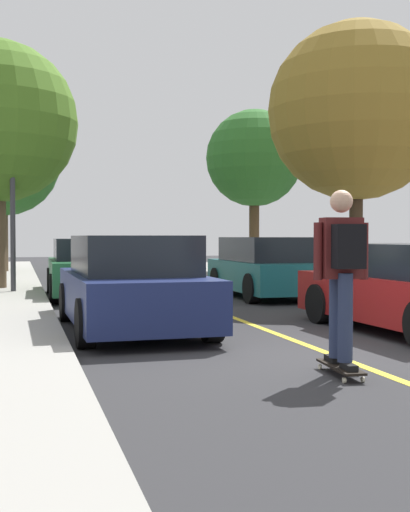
{
  "coord_description": "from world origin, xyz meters",
  "views": [
    {
      "loc": [
        -3.62,
        -7.42,
        1.42
      ],
      "look_at": [
        -0.19,
        4.88,
        1.05
      ],
      "focal_mm": 47.13,
      "sensor_mm": 36.0,
      "label": 1
    }
  ],
  "objects_px": {
    "street_tree_left_near": "(3,160)",
    "skateboarder": "(342,266)",
    "parked_car_right_near": "(267,267)",
    "street_tree_right_nearest": "(357,112)",
    "parked_car_left_near": "(91,269)",
    "street_tree_right_near": "(254,159)",
    "skateboard": "(340,367)",
    "parked_car_left_nearest": "(132,285)",
    "streetlamp": "(12,165)"
  },
  "relations": [
    {
      "from": "street_tree_right_nearest",
      "to": "skateboard",
      "type": "relative_size",
      "value": 7.38
    },
    {
      "from": "skateboard",
      "to": "streetlamp",
      "type": "bearing_deg",
      "value": 107.93
    },
    {
      "from": "street_tree_left_near",
      "to": "parked_car_left_near",
      "type": "bearing_deg",
      "value": -78.05
    },
    {
      "from": "street_tree_right_near",
      "to": "street_tree_left_near",
      "type": "bearing_deg",
      "value": 152.26
    },
    {
      "from": "streetlamp",
      "to": "street_tree_left_near",
      "type": "bearing_deg",
      "value": 92.29
    },
    {
      "from": "parked_car_left_near",
      "to": "parked_car_right_near",
      "type": "relative_size",
      "value": 1.03
    },
    {
      "from": "street_tree_left_near",
      "to": "streetlamp",
      "type": "height_order",
      "value": "street_tree_left_near"
    },
    {
      "from": "parked_car_left_nearest",
      "to": "street_tree_right_nearest",
      "type": "xyz_separation_m",
      "value": [
        6.09,
        4.39,
        3.67
      ]
    },
    {
      "from": "street_tree_right_nearest",
      "to": "streetlamp",
      "type": "distance_m",
      "value": 8.17
    },
    {
      "from": "street_tree_right_near",
      "to": "streetlamp",
      "type": "xyz_separation_m",
      "value": [
        -7.84,
        -5.19,
        -0.95
      ]
    },
    {
      "from": "street_tree_right_nearest",
      "to": "street_tree_left_near",
      "type": "bearing_deg",
      "value": 125.71
    },
    {
      "from": "parked_car_left_near",
      "to": "skateboarder",
      "type": "bearing_deg",
      "value": -81.02
    },
    {
      "from": "street_tree_right_near",
      "to": "skateboarder",
      "type": "height_order",
      "value": "street_tree_right_near"
    },
    {
      "from": "parked_car_right_near",
      "to": "street_tree_left_near",
      "type": "distance_m",
      "value": 13.16
    },
    {
      "from": "street_tree_left_near",
      "to": "street_tree_right_nearest",
      "type": "xyz_separation_m",
      "value": [
        8.22,
        -11.43,
        0.13
      ]
    },
    {
      "from": "street_tree_left_near",
      "to": "street_tree_right_near",
      "type": "bearing_deg",
      "value": -27.74
    },
    {
      "from": "skateboard",
      "to": "parked_car_right_near",
      "type": "bearing_deg",
      "value": 73.99
    },
    {
      "from": "parked_car_left_nearest",
      "to": "skateboarder",
      "type": "bearing_deg",
      "value": -68.41
    },
    {
      "from": "parked_car_left_nearest",
      "to": "street_tree_right_nearest",
      "type": "bearing_deg",
      "value": 35.78
    },
    {
      "from": "streetlamp",
      "to": "street_tree_right_near",
      "type": "bearing_deg",
      "value": 33.53
    },
    {
      "from": "parked_car_right_near",
      "to": "street_tree_left_near",
      "type": "xyz_separation_m",
      "value": [
        -6.09,
        11.12,
        3.54
      ]
    },
    {
      "from": "parked_car_left_near",
      "to": "parked_car_right_near",
      "type": "distance_m",
      "value": 4.1
    },
    {
      "from": "skateboarder",
      "to": "street_tree_left_near",
      "type": "bearing_deg",
      "value": 100.51
    },
    {
      "from": "parked_car_left_near",
      "to": "skateboard",
      "type": "xyz_separation_m",
      "value": [
        1.52,
        -9.55,
        -0.58
      ]
    },
    {
      "from": "skateboard",
      "to": "street_tree_right_nearest",
      "type": "bearing_deg",
      "value": 60.83
    },
    {
      "from": "street_tree_right_nearest",
      "to": "skateboarder",
      "type": "height_order",
      "value": "street_tree_right_nearest"
    },
    {
      "from": "street_tree_right_near",
      "to": "parked_car_left_nearest",
      "type": "bearing_deg",
      "value": -117.9
    },
    {
      "from": "street_tree_left_near",
      "to": "street_tree_right_near",
      "type": "height_order",
      "value": "street_tree_left_near"
    },
    {
      "from": "parked_car_right_near",
      "to": "skateboard",
      "type": "xyz_separation_m",
      "value": [
        -2.44,
        -8.5,
        -0.61
      ]
    },
    {
      "from": "street_tree_right_near",
      "to": "skateboard",
      "type": "height_order",
      "value": "street_tree_right_near"
    },
    {
      "from": "parked_car_left_near",
      "to": "street_tree_right_nearest",
      "type": "bearing_deg",
      "value": -12.68
    },
    {
      "from": "parked_car_left_nearest",
      "to": "skateboard",
      "type": "bearing_deg",
      "value": -68.19
    },
    {
      "from": "parked_car_left_near",
      "to": "street_tree_right_nearest",
      "type": "height_order",
      "value": "street_tree_right_nearest"
    },
    {
      "from": "parked_car_left_near",
      "to": "skateboarder",
      "type": "height_order",
      "value": "skateboarder"
    },
    {
      "from": "street_tree_right_nearest",
      "to": "skateboard",
      "type": "distance_m",
      "value": 10.3
    },
    {
      "from": "parked_car_left_near",
      "to": "street_tree_right_near",
      "type": "relative_size",
      "value": 0.75
    },
    {
      "from": "parked_car_left_near",
      "to": "street_tree_left_near",
      "type": "height_order",
      "value": "street_tree_left_near"
    },
    {
      "from": "parked_car_left_nearest",
      "to": "street_tree_left_near",
      "type": "relative_size",
      "value": 0.69
    },
    {
      "from": "skateboarder",
      "to": "parked_car_left_nearest",
      "type": "bearing_deg",
      "value": 111.59
    },
    {
      "from": "street_tree_right_nearest",
      "to": "street_tree_right_near",
      "type": "relative_size",
      "value": 1.14
    },
    {
      "from": "parked_car_left_nearest",
      "to": "skateboarder",
      "type": "relative_size",
      "value": 2.37
    },
    {
      "from": "street_tree_left_near",
      "to": "skateboarder",
      "type": "height_order",
      "value": "street_tree_left_near"
    },
    {
      "from": "street_tree_left_near",
      "to": "streetlamp",
      "type": "bearing_deg",
      "value": -87.71
    },
    {
      "from": "parked_car_left_nearest",
      "to": "parked_car_left_near",
      "type": "distance_m",
      "value": 5.76
    },
    {
      "from": "street_tree_right_nearest",
      "to": "streetlamp",
      "type": "bearing_deg",
      "value": 166.24
    },
    {
      "from": "parked_car_left_nearest",
      "to": "street_tree_right_nearest",
      "type": "relative_size",
      "value": 0.67
    },
    {
      "from": "skateboard",
      "to": "parked_car_left_nearest",
      "type": "bearing_deg",
      "value": 111.81
    },
    {
      "from": "streetlamp",
      "to": "street_tree_right_nearest",
      "type": "bearing_deg",
      "value": -13.76
    },
    {
      "from": "parked_car_right_near",
      "to": "street_tree_right_nearest",
      "type": "height_order",
      "value": "street_tree_right_nearest"
    },
    {
      "from": "street_tree_left_near",
      "to": "skateboarder",
      "type": "xyz_separation_m",
      "value": [
        3.65,
        -19.65,
        -3.11
      ]
    }
  ]
}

